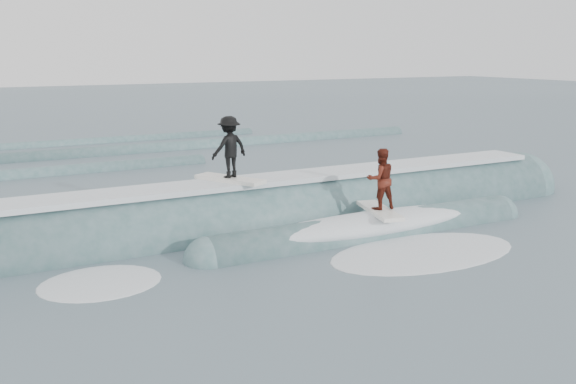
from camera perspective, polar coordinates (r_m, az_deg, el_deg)
name	(u,v)px	position (r m, az deg, el deg)	size (l,w,h in m)	color
ground	(343,261)	(14.72, 4.88, -6.15)	(160.00, 160.00, 0.00)	#41535F
breaking_wave	(283,224)	(17.59, -0.41, -2.86)	(21.40, 4.04, 2.52)	#3A6162
surfer_black	(229,150)	(16.81, -5.24, 3.73)	(1.43, 2.02, 1.71)	white
surfer_red	(380,183)	(16.65, 8.22, 0.79)	(1.03, 2.07, 1.68)	white
whitewater	(380,257)	(15.11, 8.19, -5.75)	(15.37, 7.55, 0.10)	white
far_swells	(95,157)	(30.26, -16.76, 3.03)	(35.50, 8.65, 0.80)	#3A6162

